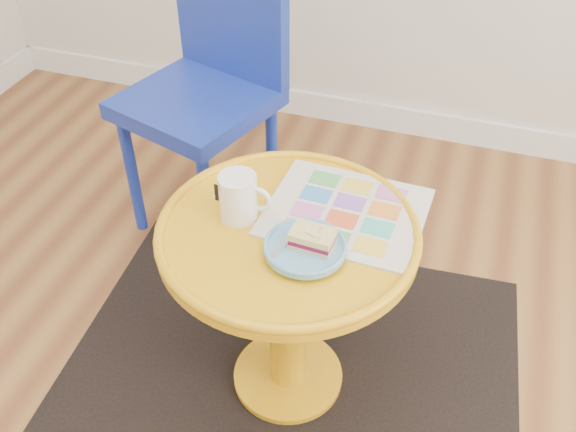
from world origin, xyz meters
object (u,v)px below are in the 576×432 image
(chair, at_px, (210,77))
(newspaper, at_px, (346,212))
(side_table, at_px, (288,278))
(plate, at_px, (305,248))
(mug, at_px, (239,196))

(chair, relative_size, newspaper, 2.65)
(chair, xyz_separation_m, newspaper, (0.60, -0.55, 0.02))
(side_table, relative_size, plate, 3.36)
(side_table, height_order, chair, chair)
(newspaper, bearing_deg, chair, 139.46)
(side_table, bearing_deg, mug, 176.55)
(mug, height_order, plate, mug)
(mug, bearing_deg, plate, -22.67)
(side_table, distance_m, plate, 0.21)
(side_table, xyz_separation_m, newspaper, (0.11, 0.10, 0.17))
(side_table, bearing_deg, plate, -47.73)
(plate, bearing_deg, newspaper, 73.19)
(mug, bearing_deg, side_table, -3.66)
(side_table, distance_m, newspaper, 0.22)
(newspaper, xyz_separation_m, plate, (-0.05, -0.17, 0.02))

